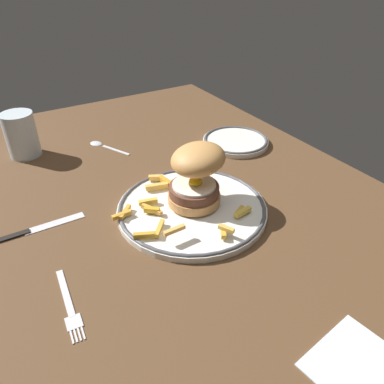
# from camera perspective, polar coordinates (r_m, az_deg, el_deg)

# --- Properties ---
(ground_plane) EXTENTS (1.32, 0.89, 0.04)m
(ground_plane) POSITION_cam_1_polar(r_m,az_deg,el_deg) (0.77, -3.04, -3.45)
(ground_plane) COLOR #533822
(dinner_plate) EXTENTS (0.29, 0.29, 0.02)m
(dinner_plate) POSITION_cam_1_polar(r_m,az_deg,el_deg) (0.74, -0.00, -2.45)
(dinner_plate) COLOR white
(dinner_plate) RESTS_ON ground_plane
(burger) EXTENTS (0.14, 0.14, 0.12)m
(burger) POSITION_cam_1_polar(r_m,az_deg,el_deg) (0.72, 0.67, 2.87)
(burger) COLOR #C5874B
(burger) RESTS_ON dinner_plate
(fries_pile) EXTENTS (0.25, 0.24, 0.02)m
(fries_pile) POSITION_cam_1_polar(r_m,az_deg,el_deg) (0.73, -2.98, -1.66)
(fries_pile) COLOR gold
(fries_pile) RESTS_ON dinner_plate
(water_glass) EXTENTS (0.08, 0.08, 0.11)m
(water_glass) POSITION_cam_1_polar(r_m,az_deg,el_deg) (1.01, -24.45, 7.52)
(water_glass) COLOR silver
(water_glass) RESTS_ON ground_plane
(side_plate) EXTENTS (0.17, 0.17, 0.02)m
(side_plate) POSITION_cam_1_polar(r_m,az_deg,el_deg) (1.00, 6.64, 7.72)
(side_plate) COLOR white
(side_plate) RESTS_ON ground_plane
(fork) EXTENTS (0.14, 0.02, 0.00)m
(fork) POSITION_cam_1_polar(r_m,az_deg,el_deg) (0.60, -18.23, -15.95)
(fork) COLOR silver
(fork) RESTS_ON ground_plane
(knife) EXTENTS (0.02, 0.18, 0.01)m
(knife) POSITION_cam_1_polar(r_m,az_deg,el_deg) (0.75, -23.80, -5.48)
(knife) COLOR black
(knife) RESTS_ON ground_plane
(spoon) EXTENTS (0.13, 0.07, 0.01)m
(spoon) POSITION_cam_1_polar(r_m,az_deg,el_deg) (1.02, -13.80, 7.11)
(spoon) COLOR silver
(spoon) RESTS_ON ground_plane
(napkin) EXTENTS (0.12, 0.13, 0.00)m
(napkin) POSITION_cam_1_polar(r_m,az_deg,el_deg) (0.55, 24.26, -23.19)
(napkin) COLOR silver
(napkin) RESTS_ON ground_plane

